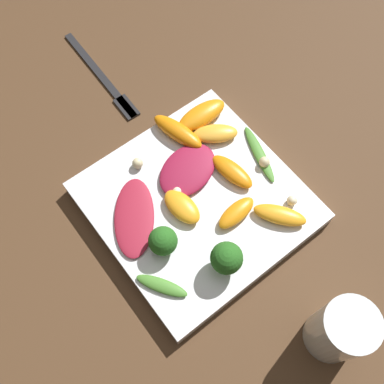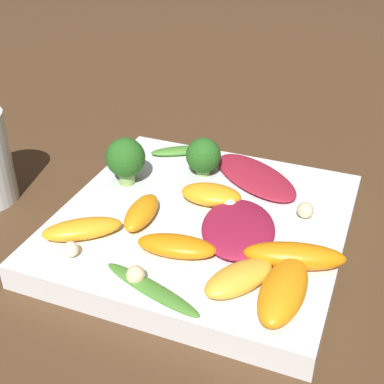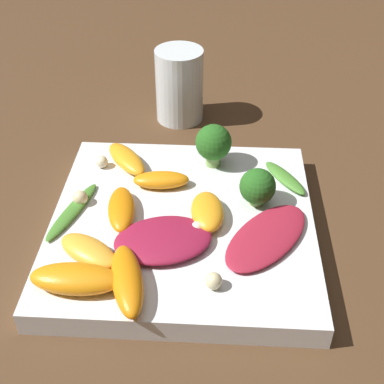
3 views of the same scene
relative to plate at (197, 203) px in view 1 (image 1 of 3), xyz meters
name	(u,v)px [view 1 (image 1 of 3)]	position (x,y,z in m)	size (l,w,h in m)	color
ground_plane	(196,206)	(0.00, 0.00, -0.01)	(2.40, 2.40, 0.00)	#4C331E
plate	(197,203)	(0.00, 0.00, 0.00)	(0.25, 0.25, 0.02)	white
drinking_glass	(340,331)	(-0.23, -0.02, 0.03)	(0.06, 0.06, 0.09)	white
fork	(107,83)	(0.24, -0.02, -0.01)	(0.20, 0.02, 0.01)	#262628
radicchio_leaf_0	(188,170)	(0.04, -0.01, 0.02)	(0.08, 0.10, 0.01)	maroon
radicchio_leaf_1	(134,217)	(0.03, 0.08, 0.02)	(0.12, 0.10, 0.01)	maroon
orange_segment_0	(181,206)	(0.00, 0.02, 0.02)	(0.06, 0.04, 0.02)	orange
orange_segment_1	(178,132)	(0.09, -0.04, 0.02)	(0.08, 0.04, 0.02)	orange
orange_segment_2	(234,174)	(0.00, -0.06, 0.02)	(0.07, 0.04, 0.02)	orange
orange_segment_3	(280,215)	(-0.08, -0.07, 0.02)	(0.07, 0.06, 0.02)	orange
orange_segment_4	(215,134)	(0.06, -0.08, 0.02)	(0.06, 0.07, 0.02)	#FCAD33
orange_segment_5	(236,213)	(-0.05, -0.03, 0.02)	(0.03, 0.06, 0.02)	orange
orange_segment_6	(202,115)	(0.09, -0.08, 0.02)	(0.03, 0.08, 0.02)	orange
broccoli_floret_0	(163,241)	(-0.03, 0.07, 0.03)	(0.04, 0.04, 0.04)	#84AD5B
broccoli_floret_1	(227,258)	(-0.09, 0.03, 0.04)	(0.04, 0.04, 0.05)	#84AD5B
arugula_sprig_0	(162,286)	(-0.06, 0.10, 0.02)	(0.06, 0.05, 0.01)	#47842D
arugula_sprig_1	(257,152)	(0.00, -0.11, 0.01)	(0.09, 0.04, 0.01)	#47842D
macadamia_nut_0	(264,162)	(-0.02, -0.10, 0.02)	(0.01, 0.01, 0.01)	beige
macadamia_nut_1	(292,200)	(-0.08, -0.09, 0.02)	(0.01, 0.01, 0.01)	beige
macadamia_nut_2	(177,192)	(0.02, 0.02, 0.02)	(0.01, 0.01, 0.01)	beige
macadamia_nut_3	(138,163)	(0.09, 0.03, 0.02)	(0.01, 0.01, 0.01)	beige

